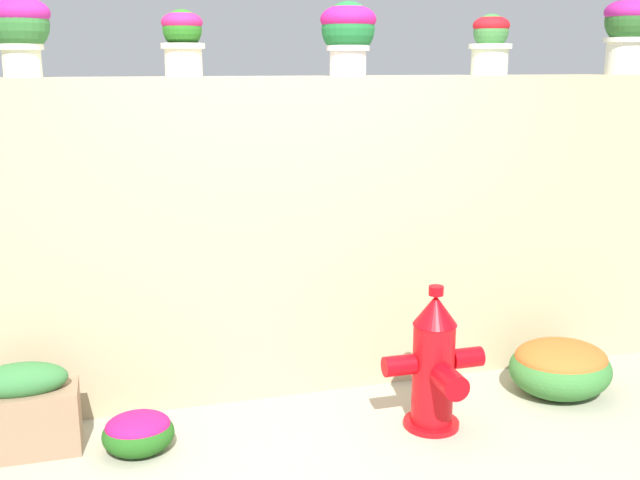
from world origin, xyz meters
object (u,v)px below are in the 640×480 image
(potted_plant_5, at_px, (628,28))
(potted_plant_4, at_px, (490,41))
(fire_hydrant, at_px, (434,365))
(potted_plant_2, at_px, (183,38))
(flower_bush_right, at_px, (560,366))
(potted_plant_3, at_px, (348,31))
(planter_box, at_px, (24,411))
(flower_bush_left, at_px, (138,432))
(potted_plant_1, at_px, (19,25))

(potted_plant_5, bearing_deg, potted_plant_4, 177.09)
(potted_plant_5, relative_size, fire_hydrant, 0.60)
(potted_plant_2, distance_m, flower_bush_right, 2.98)
(potted_plant_3, distance_m, flower_bush_right, 2.41)
(planter_box, bearing_deg, potted_plant_2, 27.73)
(potted_plant_3, xyz_separation_m, flower_bush_left, (-1.33, -0.60, -2.06))
(potted_plant_1, bearing_deg, potted_plant_2, 0.53)
(potted_plant_4, bearing_deg, potted_plant_3, -178.34)
(flower_bush_left, bearing_deg, potted_plant_3, 24.27)
(potted_plant_2, height_order, planter_box, potted_plant_2)
(potted_plant_3, distance_m, fire_hydrant, 1.98)
(flower_bush_left, xyz_separation_m, flower_bush_right, (2.54, 0.03, 0.07))
(flower_bush_right, distance_m, planter_box, 3.11)
(fire_hydrant, distance_m, flower_bush_right, 0.98)
(potted_plant_2, relative_size, potted_plant_4, 0.98)
(potted_plant_3, bearing_deg, potted_plant_5, -0.65)
(potted_plant_4, height_order, fire_hydrant, potted_plant_4)
(potted_plant_3, relative_size, planter_box, 0.76)
(potted_plant_2, relative_size, flower_bush_right, 0.58)
(planter_box, bearing_deg, fire_hydrant, -8.48)
(fire_hydrant, bearing_deg, potted_plant_2, 146.06)
(potted_plant_2, relative_size, potted_plant_3, 0.86)
(potted_plant_1, height_order, potted_plant_4, potted_plant_1)
(potted_plant_2, relative_size, fire_hydrant, 0.44)
(potted_plant_5, xyz_separation_m, flower_bush_left, (-3.23, -0.58, -2.10))
(potted_plant_1, bearing_deg, planter_box, -101.51)
(potted_plant_1, relative_size, fire_hydrant, 0.52)
(potted_plant_4, distance_m, flower_bush_right, 2.06)
(potted_plant_1, bearing_deg, flower_bush_left, -53.87)
(potted_plant_2, height_order, potted_plant_3, potted_plant_3)
(potted_plant_1, relative_size, potted_plant_3, 1.02)
(fire_hydrant, relative_size, flower_bush_right, 1.30)
(potted_plant_1, bearing_deg, potted_plant_5, -0.96)
(flower_bush_right, bearing_deg, flower_bush_left, -179.41)
(potted_plant_2, relative_size, potted_plant_5, 0.75)
(potted_plant_5, bearing_deg, flower_bush_right, -141.13)
(fire_hydrant, bearing_deg, planter_box, 171.52)
(potted_plant_3, bearing_deg, potted_plant_1, 178.72)
(fire_hydrant, bearing_deg, flower_bush_left, 173.84)
(fire_hydrant, xyz_separation_m, flower_bush_right, (0.94, 0.20, -0.19))
(potted_plant_2, distance_m, planter_box, 2.18)
(potted_plant_3, xyz_separation_m, flower_bush_right, (1.21, -0.57, -2.00))
(potted_plant_5, distance_m, planter_box, 4.30)
(planter_box, bearing_deg, potted_plant_1, 78.49)
(potted_plant_2, xyz_separation_m, potted_plant_3, (0.95, -0.05, 0.05))
(potted_plant_4, bearing_deg, flower_bush_left, -164.55)
(potted_plant_4, height_order, flower_bush_left, potted_plant_4)
(potted_plant_4, bearing_deg, potted_plant_2, 179.37)
(flower_bush_left, relative_size, planter_box, 0.68)
(potted_plant_5, relative_size, flower_bush_right, 0.77)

